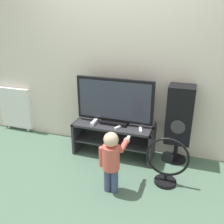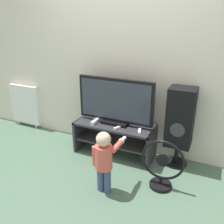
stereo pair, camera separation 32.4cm
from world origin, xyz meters
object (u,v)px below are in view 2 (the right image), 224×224
Objects in this scene: remote_primary at (140,131)px; child at (104,157)px; speaker_tower at (180,119)px; floor_fan at (162,167)px; television at (115,102)px; radiator at (25,105)px; remote_secondary at (118,127)px; game_console at (95,121)px.

remote_primary is 0.70m from child.
speaker_tower is 1.75× the size of floor_fan.
floor_fan is (0.78, -0.46, -0.51)m from television.
radiator is at bearing 153.71° from child.
remote_secondary is (0.09, -0.12, -0.30)m from television.
radiator is (-1.88, 0.33, -0.08)m from remote_secondary.
speaker_tower is at bearing 23.13° from remote_primary.
television is 0.50m from remote_primary.
child is at bearing -79.04° from remote_secondary.
remote_secondary is 0.13× the size of speaker_tower.
game_console is 0.64m from remote_primary.
speaker_tower is 0.67m from floor_fan.
speaker_tower is at bearing 83.52° from floor_fan.
child reaches higher than remote_primary.
floor_fan is at bearing -41.99° from remote_primary.
radiator is (-2.63, 0.12, -0.25)m from speaker_tower.
television is at bearing 20.59° from game_console.
speaker_tower is at bearing 5.96° from television.
remote_secondary is at bearing -4.59° from game_console.
game_console is 0.27× the size of radiator.
speaker_tower is (0.84, 0.09, -0.13)m from television.
television is 1.43× the size of child.
speaker_tower reaches higher than child.
remote_secondary is at bearing -164.23° from speaker_tower.
television is at bearing 127.27° from remote_secondary.
remote_secondary is 0.68m from child.
remote_secondary is 0.79m from floor_fan.
child is at bearing -55.45° from game_console.
game_console is at bearing 175.41° from remote_secondary.
television is 7.90× the size of remote_secondary.
child is at bearing -26.29° from radiator.
child is at bearing -125.30° from speaker_tower.
television is 1.04m from floor_fan.
floor_fan reaches higher than game_console.
remote_primary is at bearing -1.04° from game_console.
speaker_tower is (0.62, 0.88, 0.21)m from child.
radiator reaches higher than remote_primary.
television is 0.39m from game_console.
child is (-0.16, -0.68, -0.04)m from remote_primary.
television reaches higher than game_console.
child is 0.70× the size of speaker_tower.
remote_primary is 1.01× the size of remote_secondary.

